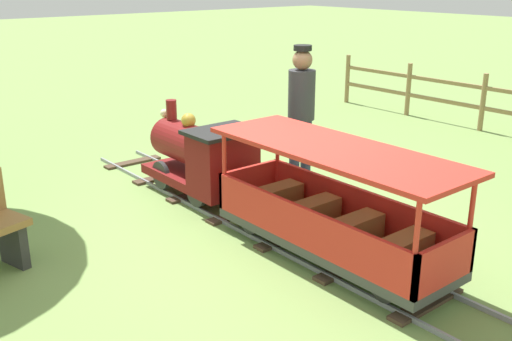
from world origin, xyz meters
The scene contains 5 objects.
ground_plane centered at (0.00, 0.00, 0.00)m, with size 60.00×60.00×0.00m, color #75934C.
track centered at (0.00, -0.10, 0.02)m, with size 0.76×6.05×0.04m.
locomotive centered at (0.00, 0.92, 0.48)m, with size 0.72×1.45×0.96m.
passenger_car centered at (0.00, -1.00, 0.42)m, with size 0.82×2.35×0.97m.
conductor_person centered at (1.08, 0.52, 0.96)m, with size 0.30×0.30×1.62m.
Camera 1 is at (-3.46, -4.20, 2.36)m, focal length 41.78 mm.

